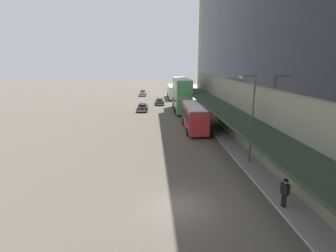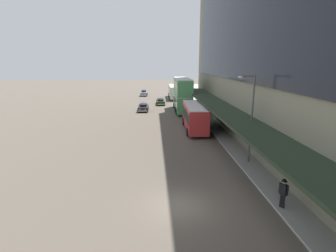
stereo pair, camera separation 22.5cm
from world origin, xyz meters
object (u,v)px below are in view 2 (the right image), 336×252
Objects in this scene: transit_bus_kerbside_far at (174,91)px; pedestrian_at_kerb at (283,192)px; transit_bus_kerbside_front at (182,94)px; sedan_oncoming_rear at (144,93)px; transit_bus_kerbside_rear at (195,116)px; street_lamp at (250,113)px; sedan_oncoming_front at (161,101)px; sedan_lead_near at (143,107)px.

pedestrian_at_kerb is at bearing -87.02° from transit_bus_kerbside_far.
transit_bus_kerbside_front is 5.81× the size of pedestrian_at_kerb.
pedestrian_at_kerb is (10.33, -56.12, 0.39)m from sedan_oncoming_rear.
transit_bus_kerbside_rear is 1.20× the size of street_lamp.
transit_bus_kerbside_front is 25.83m from street_lamp.
street_lamp is at bearing -77.46° from sedan_oncoming_rear.
transit_bus_kerbside_far is at bearing 90.41° from transit_bus_kerbside_rear.
street_lamp reaches higher than transit_bus_kerbside_front.
pedestrian_at_kerb is (6.32, -41.06, 0.46)m from sedan_oncoming_front.
transit_bus_kerbside_front reaches higher than sedan_oncoming_front.
pedestrian_at_kerb is (2.55, -33.17, -2.04)m from transit_bus_kerbside_front.
transit_bus_kerbside_front is 1.41× the size of street_lamp.
street_lamp reaches higher than sedan_oncoming_rear.
transit_bus_kerbside_front reaches higher than pedestrian_at_kerb.
street_lamp is at bearing -68.86° from sedan_lead_near.
transit_bus_kerbside_rear reaches higher than sedan_oncoming_front.
street_lamp is at bearing 86.43° from pedestrian_at_kerb.
street_lamp reaches higher than transit_bus_kerbside_rear.
transit_bus_kerbside_far is at bearing 68.36° from sedan_oncoming_front.
pedestrian_at_kerb is at bearing -93.57° from street_lamp.
transit_bus_kerbside_far is 17.98m from sedan_lead_near.
pedestrian_at_kerb reaches higher than sedan_lead_near.
sedan_oncoming_rear is at bearing 102.20° from transit_bus_kerbside_rear.
transit_bus_kerbside_front is 1.06× the size of transit_bus_kerbside_far.
transit_bus_kerbside_rear is at bearing -77.80° from sedan_oncoming_rear.
transit_bus_kerbside_front is 24.35m from sedan_oncoming_rear.
transit_bus_kerbside_front is at bearing -71.26° from sedan_oncoming_rear.
street_lamp is (6.79, -33.51, 3.84)m from sedan_oncoming_front.
pedestrian_at_kerb is (2.62, -50.37, -0.64)m from transit_bus_kerbside_far.
street_lamp is at bearing -78.55° from sedan_oncoming_front.
transit_bus_kerbside_front is 17.26m from transit_bus_kerbside_far.
street_lamp is (10.19, -26.34, 3.82)m from sedan_lead_near.
sedan_oncoming_rear is at bearing 91.58° from sedan_lead_near.
sedan_lead_near is at bearing 111.14° from street_lamp.
sedan_lead_near is 0.58× the size of street_lamp.
transit_bus_kerbside_far is at bearing 66.72° from sedan_lead_near.
transit_bus_kerbside_rear reaches higher than pedestrian_at_kerb.
sedan_lead_near is (-7.09, -16.49, -1.08)m from transit_bus_kerbside_far.
sedan_oncoming_rear is at bearing 100.43° from pedestrian_at_kerb.
sedan_oncoming_rear is at bearing 104.92° from sedan_oncoming_front.
transit_bus_kerbside_rear is at bearing -89.59° from transit_bus_kerbside_far.
transit_bus_kerbside_front is 7.62m from sedan_lead_near.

